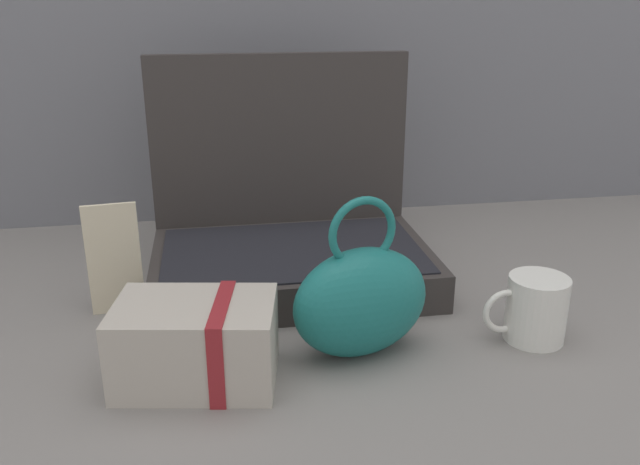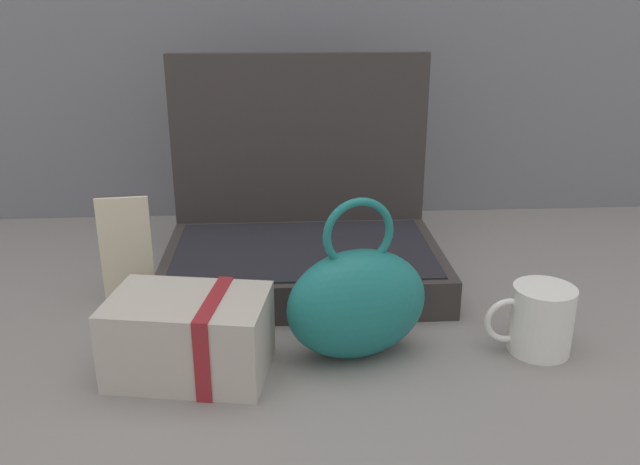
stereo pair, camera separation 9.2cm
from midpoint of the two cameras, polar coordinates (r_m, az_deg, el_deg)
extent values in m
plane|color=slate|center=(1.01, 3.57, -8.31)|extent=(6.00, 6.00, 0.00)
cube|color=#332D2B|center=(1.13, 0.89, -3.09)|extent=(0.47, 0.30, 0.06)
cube|color=black|center=(1.12, 0.90, -1.52)|extent=(0.43, 0.27, 0.00)
cube|color=#332D2B|center=(1.24, 0.36, 6.58)|extent=(0.47, 0.02, 0.38)
ellipsoid|color=#196B66|center=(0.91, 6.16, -6.25)|extent=(0.22, 0.15, 0.16)
torus|color=#196B66|center=(0.87, 6.41, -0.17)|extent=(0.10, 0.04, 0.10)
cube|color=#B2A899|center=(0.88, -8.30, -8.91)|extent=(0.22, 0.17, 0.11)
cube|color=maroon|center=(0.88, -6.01, -9.08)|extent=(0.04, 0.14, 0.11)
cylinder|color=silver|center=(0.99, 21.22, -7.10)|extent=(0.09, 0.09, 0.10)
torus|color=silver|center=(0.97, 18.63, -7.30)|extent=(0.07, 0.01, 0.07)
cube|color=beige|center=(1.08, -14.11, -1.62)|extent=(0.08, 0.01, 0.18)
camera|label=1|loc=(0.05, -87.14, 1.05)|focal=36.95mm
camera|label=2|loc=(0.05, 92.86, -1.05)|focal=36.95mm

